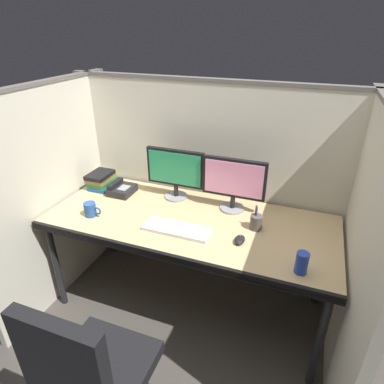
{
  "coord_description": "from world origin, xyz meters",
  "views": [
    {
      "loc": [
        0.67,
        -1.42,
        1.9
      ],
      "look_at": [
        0.0,
        0.35,
        0.92
      ],
      "focal_mm": 30.76,
      "sensor_mm": 36.0,
      "label": 1
    }
  ],
  "objects": [
    {
      "name": "cubicle_partition_rear",
      "position": [
        0.0,
        0.74,
        0.79
      ],
      "size": [
        2.21,
        0.06,
        1.57
      ],
      "color": "beige",
      "rests_on": "ground"
    },
    {
      "name": "ground_plane",
      "position": [
        0.0,
        0.0,
        0.0
      ],
      "size": [
        8.0,
        8.0,
        0.0
      ],
      "primitive_type": "plane",
      "color": "#423D38"
    },
    {
      "name": "computer_mouse",
      "position": [
        0.37,
        0.17,
        0.76
      ],
      "size": [
        0.06,
        0.1,
        0.04
      ],
      "color": "black",
      "rests_on": "desk"
    },
    {
      "name": "keyboard_main",
      "position": [
        -0.03,
        0.15,
        0.75
      ],
      "size": [
        0.43,
        0.15,
        0.02
      ],
      "primitive_type": "cube",
      "color": "silver",
      "rests_on": "desk"
    },
    {
      "name": "desk_phone",
      "position": [
        -0.62,
        0.47,
        0.77
      ],
      "size": [
        0.17,
        0.19,
        0.09
      ],
      "color": "black",
      "rests_on": "desk"
    },
    {
      "name": "cubicle_partition_left",
      "position": [
        -0.99,
        0.2,
        0.79
      ],
      "size": [
        0.06,
        1.41,
        1.57
      ],
      "color": "beige",
      "rests_on": "ground"
    },
    {
      "name": "soda_can",
      "position": [
        0.73,
        0.02,
        0.8
      ],
      "size": [
        0.07,
        0.07,
        0.12
      ],
      "primitive_type": "cylinder",
      "color": "#263FB2",
      "rests_on": "desk"
    },
    {
      "name": "monitor_right",
      "position": [
        0.23,
        0.53,
        0.96
      ],
      "size": [
        0.43,
        0.17,
        0.37
      ],
      "color": "gray",
      "rests_on": "desk"
    },
    {
      "name": "desk",
      "position": [
        0.0,
        0.29,
        0.69
      ],
      "size": [
        1.9,
        0.8,
        0.74
      ],
      "color": "tan",
      "rests_on": "ground"
    },
    {
      "name": "pen_cup",
      "position": [
        0.43,
        0.35,
        0.79
      ],
      "size": [
        0.08,
        0.08,
        0.16
      ],
      "color": "#4C4742",
      "rests_on": "desk"
    },
    {
      "name": "monitor_left",
      "position": [
        -0.2,
        0.55,
        0.96
      ],
      "size": [
        0.43,
        0.17,
        0.37
      ],
      "color": "gray",
      "rests_on": "desk"
    },
    {
      "name": "cubicle_partition_right",
      "position": [
        0.99,
        0.2,
        0.79
      ],
      "size": [
        0.06,
        1.41,
        1.57
      ],
      "color": "beige",
      "rests_on": "ground"
    },
    {
      "name": "book_stack",
      "position": [
        -0.82,
        0.5,
        0.8
      ],
      "size": [
        0.16,
        0.23,
        0.13
      ],
      "color": "#1E478C",
      "rests_on": "desk"
    },
    {
      "name": "coffee_mug",
      "position": [
        -0.64,
        0.11,
        0.79
      ],
      "size": [
        0.13,
        0.08,
        0.09
      ],
      "color": "#264C8C",
      "rests_on": "desk"
    }
  ]
}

